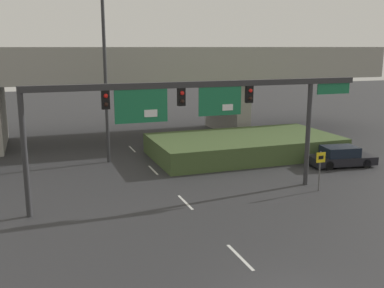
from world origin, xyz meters
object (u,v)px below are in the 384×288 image
Objects in this scene: speed_limit_sign at (320,165)px; highway_light_pole_near at (104,53)px; signal_gantry at (197,103)px; parked_sedan_near_right at (341,157)px.

highway_light_pole_near reaches higher than speed_limit_sign.
parked_sedan_near_right is at bearing 13.86° from signal_gantry.
speed_limit_sign is (7.18, -1.31, -3.77)m from signal_gantry.
signal_gantry reaches higher than parked_sedan_near_right.
signal_gantry is 7.99× the size of speed_limit_sign.
highway_light_pole_near is (-3.36, 9.58, 2.56)m from signal_gantry.
speed_limit_sign reaches higher than parked_sedan_near_right.
parked_sedan_near_right is at bearing -23.33° from highway_light_pole_near.
speed_limit_sign is 6.49m from parked_sedan_near_right.
signal_gantry is at bearing 169.63° from speed_limit_sign.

